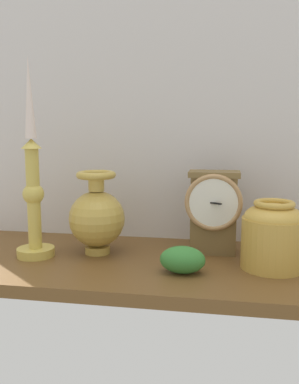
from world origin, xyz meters
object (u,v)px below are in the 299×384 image
candlestick_tall_left (33,189)px  brass_vase_jar (273,234)px  brass_vase_bulbous (97,216)px  mantel_clock (214,210)px

candlestick_tall_left → brass_vase_jar: candlestick_tall_left is taller
candlestick_tall_left → brass_vase_bulbous: bearing=19.4°
mantel_clock → brass_vase_jar: 14.28cm
candlestick_tall_left → brass_vase_jar: 48.44cm
mantel_clock → candlestick_tall_left: 37.82cm
brass_vase_bulbous → candlestick_tall_left: bearing=-160.6°
brass_vase_jar → mantel_clock: bearing=144.4°
mantel_clock → brass_vase_jar: mantel_clock is taller
candlestick_tall_left → brass_vase_jar: size_ratio=3.09×
candlestick_tall_left → brass_vase_jar: bearing=0.9°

